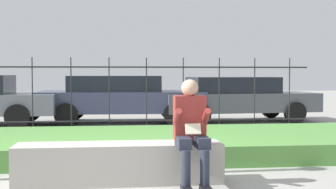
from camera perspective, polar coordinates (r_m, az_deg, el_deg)
ground_plane at (r=5.98m, az=-7.59°, el=-10.66°), size 60.00×60.00×0.00m
stone_bench at (r=5.93m, az=-5.94°, el=-8.57°), size 2.56×0.53×0.50m
person_seated_reader at (r=5.63m, az=2.82°, el=-4.06°), size 0.42×0.73×1.30m
grass_berm at (r=8.08m, az=-7.32°, el=-6.06°), size 10.86×2.94×0.32m
iron_fence at (r=10.13m, az=-7.18°, el=-0.09°), size 8.86×0.03×1.71m
car_parked_right at (r=13.51m, az=8.34°, el=-0.37°), size 4.50×2.12×1.27m
car_parked_center at (r=13.12m, az=-5.86°, el=-0.34°), size 4.63×2.12×1.31m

